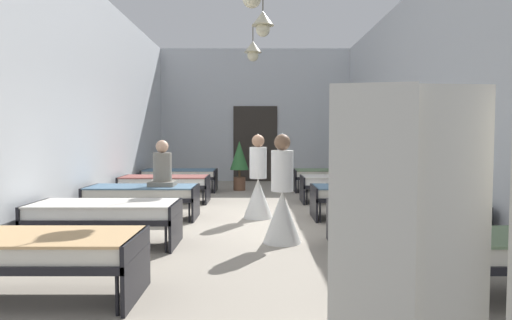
{
  "coord_description": "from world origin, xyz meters",
  "views": [
    {
      "loc": [
        0.02,
        -7.61,
        1.44
      ],
      "look_at": [
        0.0,
        0.83,
        0.98
      ],
      "focal_mm": 30.77,
      "sensor_mm": 36.0,
      "label": 1
    }
  ],
  "objects_px": {
    "bed_right_row_2": "(368,194)",
    "potted_plant": "(241,160)",
    "bed_left_row_4": "(181,175)",
    "bed_right_row_1": "(405,213)",
    "nurse_mid_aisle": "(259,188)",
    "privacy_screen": "(455,255)",
    "bed_right_row_3": "(346,182)",
    "bed_left_row_1": "(106,212)",
    "bed_right_row_4": "(331,175)",
    "bed_left_row_0": "(32,250)",
    "patient_seated_secondary": "(442,203)",
    "bed_right_row_0": "(478,250)",
    "bed_left_row_3": "(166,182)",
    "bed_left_row_2": "(144,194)",
    "patient_seated_primary": "(164,169)",
    "nurse_near_aisle": "(283,204)"
  },
  "relations": [
    {
      "from": "nurse_mid_aisle",
      "to": "privacy_screen",
      "type": "xyz_separation_m",
      "value": [
        0.95,
        -5.52,
        0.32
      ]
    },
    {
      "from": "bed_left_row_0",
      "to": "bed_right_row_0",
      "type": "bearing_deg",
      "value": 0.0
    },
    {
      "from": "bed_right_row_2",
      "to": "bed_left_row_4",
      "type": "distance_m",
      "value": 5.46
    },
    {
      "from": "bed_left_row_1",
      "to": "potted_plant",
      "type": "bearing_deg",
      "value": 75.46
    },
    {
      "from": "bed_left_row_1",
      "to": "bed_right_row_4",
      "type": "relative_size",
      "value": 1.0
    },
    {
      "from": "bed_right_row_1",
      "to": "bed_left_row_2",
      "type": "height_order",
      "value": "same"
    },
    {
      "from": "bed_right_row_2",
      "to": "patient_seated_primary",
      "type": "bearing_deg",
      "value": 179.83
    },
    {
      "from": "bed_right_row_0",
      "to": "bed_left_row_3",
      "type": "xyz_separation_m",
      "value": [
        -3.92,
        5.7,
        0.0
      ]
    },
    {
      "from": "nurse_mid_aisle",
      "to": "bed_left_row_0",
      "type": "bearing_deg",
      "value": 91.54
    },
    {
      "from": "bed_right_row_2",
      "to": "potted_plant",
      "type": "xyz_separation_m",
      "value": [
        -2.38,
        4.04,
        0.37
      ]
    },
    {
      "from": "bed_left_row_0",
      "to": "patient_seated_secondary",
      "type": "bearing_deg",
      "value": -1.0
    },
    {
      "from": "patient_seated_primary",
      "to": "nurse_mid_aisle",
      "type": "bearing_deg",
      "value": 2.25
    },
    {
      "from": "bed_right_row_0",
      "to": "bed_right_row_2",
      "type": "height_order",
      "value": "same"
    },
    {
      "from": "bed_left_row_2",
      "to": "patient_seated_primary",
      "type": "distance_m",
      "value": 0.55
    },
    {
      "from": "bed_right_row_2",
      "to": "nurse_mid_aisle",
      "type": "distance_m",
      "value": 1.91
    },
    {
      "from": "bed_left_row_3",
      "to": "bed_right_row_4",
      "type": "bearing_deg",
      "value": 25.84
    },
    {
      "from": "bed_right_row_1",
      "to": "bed_left_row_2",
      "type": "distance_m",
      "value": 4.36
    },
    {
      "from": "bed_right_row_2",
      "to": "bed_right_row_0",
      "type": "bearing_deg",
      "value": -90.0
    },
    {
      "from": "bed_left_row_4",
      "to": "bed_right_row_4",
      "type": "bearing_deg",
      "value": 0.0
    },
    {
      "from": "potted_plant",
      "to": "bed_left_row_2",
      "type": "bearing_deg",
      "value": -110.87
    },
    {
      "from": "bed_right_row_3",
      "to": "bed_left_row_1",
      "type": "bearing_deg",
      "value": -135.92
    },
    {
      "from": "bed_left_row_0",
      "to": "bed_right_row_4",
      "type": "distance_m",
      "value": 8.55
    },
    {
      "from": "bed_left_row_0",
      "to": "potted_plant",
      "type": "distance_m",
      "value": 8.0
    },
    {
      "from": "bed_left_row_2",
      "to": "potted_plant",
      "type": "bearing_deg",
      "value": 69.13
    },
    {
      "from": "bed_left_row_1",
      "to": "patient_seated_secondary",
      "type": "distance_m",
      "value": 4.1
    },
    {
      "from": "bed_right_row_0",
      "to": "bed_right_row_1",
      "type": "bearing_deg",
      "value": 90.0
    },
    {
      "from": "bed_left_row_2",
      "to": "bed_right_row_4",
      "type": "xyz_separation_m",
      "value": [
        3.92,
        3.8,
        0.0
      ]
    },
    {
      "from": "bed_left_row_4",
      "to": "bed_right_row_1",
      "type": "bearing_deg",
      "value": -55.46
    },
    {
      "from": "bed_left_row_4",
      "to": "nurse_mid_aisle",
      "type": "xyz_separation_m",
      "value": [
        2.02,
        -3.72,
        0.09
      ]
    },
    {
      "from": "bed_left_row_4",
      "to": "patient_seated_primary",
      "type": "xyz_separation_m",
      "value": [
        0.35,
        -3.79,
        0.43
      ]
    },
    {
      "from": "bed_right_row_2",
      "to": "bed_left_row_3",
      "type": "bearing_deg",
      "value": 154.16
    },
    {
      "from": "nurse_near_aisle",
      "to": "nurse_mid_aisle",
      "type": "distance_m",
      "value": 1.83
    },
    {
      "from": "bed_left_row_1",
      "to": "bed_left_row_4",
      "type": "bearing_deg",
      "value": 90.0
    },
    {
      "from": "bed_left_row_0",
      "to": "bed_right_row_2",
      "type": "height_order",
      "value": "same"
    },
    {
      "from": "privacy_screen",
      "to": "bed_left_row_2",
      "type": "bearing_deg",
      "value": 113.22
    },
    {
      "from": "bed_left_row_3",
      "to": "bed_right_row_4",
      "type": "xyz_separation_m",
      "value": [
        3.92,
        1.9,
        0.0
      ]
    },
    {
      "from": "bed_right_row_3",
      "to": "nurse_mid_aisle",
      "type": "bearing_deg",
      "value": -136.22
    },
    {
      "from": "bed_right_row_1",
      "to": "bed_right_row_3",
      "type": "height_order",
      "value": "same"
    },
    {
      "from": "bed_right_row_3",
      "to": "nurse_mid_aisle",
      "type": "relative_size",
      "value": 1.28
    },
    {
      "from": "bed_left_row_3",
      "to": "bed_right_row_4",
      "type": "distance_m",
      "value": 4.36
    },
    {
      "from": "bed_left_row_0",
      "to": "bed_right_row_2",
      "type": "relative_size",
      "value": 1.0
    },
    {
      "from": "bed_right_row_0",
      "to": "potted_plant",
      "type": "bearing_deg",
      "value": 106.91
    },
    {
      "from": "bed_left_row_4",
      "to": "bed_right_row_4",
      "type": "xyz_separation_m",
      "value": [
        3.92,
        0.0,
        0.0
      ]
    },
    {
      "from": "potted_plant",
      "to": "patient_seated_secondary",
      "type": "bearing_deg",
      "value": -75.57
    },
    {
      "from": "bed_right_row_4",
      "to": "privacy_screen",
      "type": "bearing_deg",
      "value": -95.87
    },
    {
      "from": "bed_right_row_1",
      "to": "bed_right_row_4",
      "type": "xyz_separation_m",
      "value": [
        0.0,
        5.7,
        0.0
      ]
    },
    {
      "from": "bed_right_row_3",
      "to": "nurse_mid_aisle",
      "type": "xyz_separation_m",
      "value": [
        -1.9,
        -1.82,
        0.09
      ]
    },
    {
      "from": "patient_seated_secondary",
      "to": "privacy_screen",
      "type": "bearing_deg",
      "value": -110.75
    },
    {
      "from": "nurse_mid_aisle",
      "to": "bed_right_row_0",
      "type": "bearing_deg",
      "value": 145.22
    },
    {
      "from": "bed_right_row_0",
      "to": "bed_right_row_3",
      "type": "distance_m",
      "value": 5.7
    }
  ]
}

